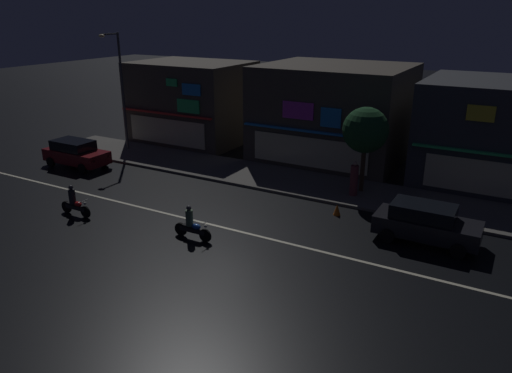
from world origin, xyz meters
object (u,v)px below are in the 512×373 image
(streetlamp_west, at_px, (120,83))
(pedestrian_on_sidewalk, at_px, (354,180))
(motorcycle_following, at_px, (191,225))
(traffic_cone, at_px, (337,210))
(parked_car_trailing, at_px, (426,223))
(parked_car_near_kerb, at_px, (76,153))
(motorcycle_lead, at_px, (74,203))

(streetlamp_west, distance_m, pedestrian_on_sidewalk, 17.39)
(motorcycle_following, height_order, traffic_cone, motorcycle_following)
(motorcycle_following, bearing_deg, parked_car_trailing, -144.64)
(streetlamp_west, xyz_separation_m, parked_car_near_kerb, (-0.18, -4.20, -3.87))
(parked_car_trailing, bearing_deg, parked_car_near_kerb, -0.67)
(streetlamp_west, relative_size, pedestrian_on_sidewalk, 4.27)
(motorcycle_lead, distance_m, traffic_cone, 12.67)
(parked_car_near_kerb, relative_size, motorcycle_lead, 2.26)
(streetlamp_west, xyz_separation_m, motorcycle_lead, (6.03, -9.78, -4.10))
(parked_car_trailing, height_order, motorcycle_lead, parked_car_trailing)
(pedestrian_on_sidewalk, relative_size, parked_car_trailing, 0.43)
(parked_car_near_kerb, bearing_deg, motorcycle_following, -21.12)
(pedestrian_on_sidewalk, height_order, parked_car_trailing, pedestrian_on_sidewalk)
(streetlamp_west, height_order, parked_car_near_kerb, streetlamp_west)
(pedestrian_on_sidewalk, height_order, motorcycle_lead, pedestrian_on_sidewalk)
(pedestrian_on_sidewalk, height_order, parked_car_near_kerb, pedestrian_on_sidewalk)
(streetlamp_west, height_order, motorcycle_lead, streetlamp_west)
(parked_car_trailing, relative_size, motorcycle_lead, 2.26)
(pedestrian_on_sidewalk, bearing_deg, parked_car_trailing, -44.49)
(parked_car_near_kerb, distance_m, traffic_cone, 17.26)
(motorcycle_following, xyz_separation_m, traffic_cone, (4.56, 5.55, -0.36))
(motorcycle_lead, distance_m, motorcycle_following, 6.50)
(traffic_cone, bearing_deg, parked_car_near_kerb, -177.82)
(motorcycle_following, bearing_deg, traffic_cone, -121.81)
(pedestrian_on_sidewalk, xyz_separation_m, parked_car_trailing, (4.36, -3.56, -0.12))
(streetlamp_west, bearing_deg, parked_car_trailing, -11.80)
(streetlamp_west, xyz_separation_m, traffic_cone, (17.05, -3.55, -4.46))
(streetlamp_west, distance_m, motorcycle_following, 15.99)
(pedestrian_on_sidewalk, distance_m, traffic_cone, 2.75)
(pedestrian_on_sidewalk, xyz_separation_m, motorcycle_following, (-4.47, -8.20, -0.35))
(motorcycle_lead, height_order, traffic_cone, motorcycle_lead)
(parked_car_trailing, bearing_deg, streetlamp_west, -11.80)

